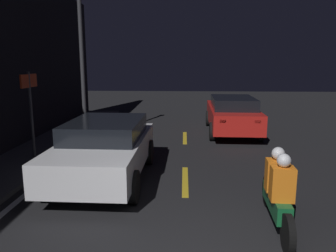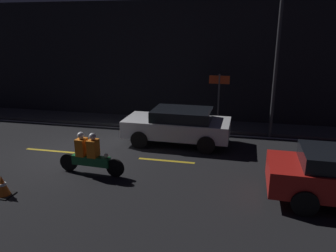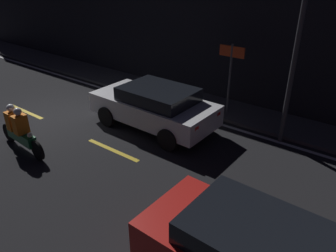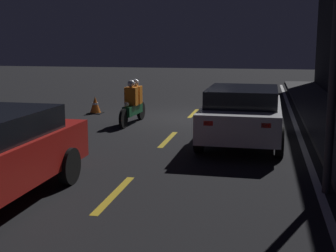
{
  "view_description": "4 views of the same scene",
  "coord_description": "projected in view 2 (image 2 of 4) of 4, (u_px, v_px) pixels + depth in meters",
  "views": [
    {
      "loc": [
        -3.87,
        0.05,
        2.75
      ],
      "look_at": [
        4.41,
        0.45,
        1.14
      ],
      "focal_mm": 35.0,
      "sensor_mm": 36.0,
      "label": 1
    },
    {
      "loc": [
        5.86,
        -10.34,
        4.41
      ],
      "look_at": [
        3.5,
        0.27,
        1.19
      ],
      "focal_mm": 35.0,
      "sensor_mm": 36.0,
      "label": 2
    },
    {
      "loc": [
        9.74,
        -5.57,
        4.95
      ],
      "look_at": [
        5.28,
        0.32,
        1.2
      ],
      "focal_mm": 35.0,
      "sensor_mm": 36.0,
      "label": 3
    },
    {
      "loc": [
        15.16,
        2.38,
        2.54
      ],
      "look_at": [
        5.66,
        0.44,
        0.76
      ],
      "focal_mm": 50.0,
      "sensor_mm": 36.0,
      "label": 4
    }
  ],
  "objects": [
    {
      "name": "ground_plane",
      "position": [
        75.0,
        153.0,
        12.15
      ],
      "size": [
        56.0,
        56.0,
        0.0
      ],
      "primitive_type": "plane",
      "color": "black"
    },
    {
      "name": "raised_curb",
      "position": [
        118.0,
        120.0,
        16.34
      ],
      "size": [
        28.0,
        1.72,
        0.11
      ],
      "color": "#424244",
      "rests_on": "ground"
    },
    {
      "name": "building_front",
      "position": [
        123.0,
        61.0,
        16.49
      ],
      "size": [
        28.0,
        0.3,
        5.73
      ],
      "color": "black",
      "rests_on": "ground"
    },
    {
      "name": "lane_dash_c",
      "position": [
        50.0,
        151.0,
        12.35
      ],
      "size": [
        2.0,
        0.14,
        0.01
      ],
      "color": "gold",
      "rests_on": "ground"
    },
    {
      "name": "lane_dash_d",
      "position": [
        166.0,
        161.0,
        11.42
      ],
      "size": [
        2.0,
        0.14,
        0.01
      ],
      "color": "gold",
      "rests_on": "ground"
    },
    {
      "name": "lane_dash_e",
      "position": [
        303.0,
        172.0,
        10.48
      ],
      "size": [
        2.0,
        0.14,
        0.01
      ],
      "color": "gold",
      "rests_on": "ground"
    },
    {
      "name": "lane_solid_kerb",
      "position": [
        110.0,
        127.0,
        15.32
      ],
      "size": [
        25.2,
        0.14,
        0.01
      ],
      "color": "silver",
      "rests_on": "ground"
    },
    {
      "name": "sedan_white",
      "position": [
        178.0,
        125.0,
        12.97
      ],
      "size": [
        4.16,
        2.02,
        1.41
      ],
      "rotation": [
        0.0,
        0.0,
        3.13
      ],
      "color": "silver",
      "rests_on": "ground"
    },
    {
      "name": "motorcycle",
      "position": [
        89.0,
        155.0,
        10.25
      ],
      "size": [
        2.22,
        0.4,
        1.36
      ],
      "rotation": [
        0.0,
        0.0,
        -0.06
      ],
      "color": "black",
      "rests_on": "ground"
    },
    {
      "name": "traffic_cone_near",
      "position": [
        2.0,
        186.0,
        8.94
      ],
      "size": [
        0.49,
        0.49,
        0.6
      ],
      "color": "black",
      "rests_on": "ground"
    },
    {
      "name": "shop_sign",
      "position": [
        219.0,
        90.0,
        14.63
      ],
      "size": [
        0.9,
        0.08,
        2.4
      ],
      "color": "#4C4C51",
      "rests_on": "raised_curb"
    },
    {
      "name": "street_lamp",
      "position": [
        277.0,
        60.0,
        12.99
      ],
      "size": [
        0.28,
        0.28,
        5.76
      ],
      "color": "#333338",
      "rests_on": "ground"
    }
  ]
}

